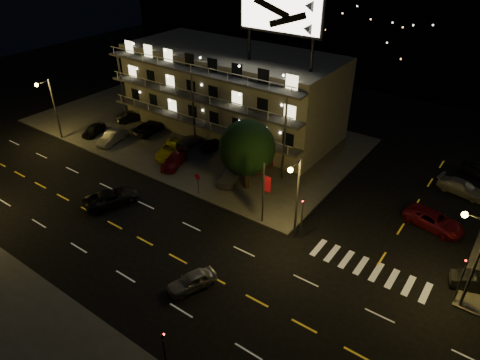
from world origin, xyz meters
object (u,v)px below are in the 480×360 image
Objects in this scene: lot_car_2 at (171,150)px; tree at (247,149)px; road_car_east at (192,281)px; lot_car_7 at (189,141)px; lot_car_4 at (230,175)px; road_car_west at (111,197)px; side_car_0 at (478,283)px.

tree is at bearing -25.72° from lot_car_2.
lot_car_2 is 21.96m from road_car_east.
lot_car_2 is at bearing 83.16° from lot_car_7.
lot_car_4 is (-2.11, -0.06, -3.72)m from tree.
road_car_west is at bearing -132.02° from tree.
tree is at bearing -111.04° from road_car_west.
lot_car_4 is 0.81× the size of road_car_west.
side_car_0 is (34.15, -5.29, -0.12)m from lot_car_7.
road_car_east is (16.12, -17.92, -0.13)m from lot_car_7.
side_car_0 is at bearing -26.54° from lot_car_2.
lot_car_4 is at bearing 152.85° from lot_car_7.
road_car_west reaches higher than road_car_east.
lot_car_7 is 0.81× the size of road_car_west.
tree reaches higher than road_car_west.
road_car_west is (2.17, -10.83, -0.14)m from lot_car_2.
road_car_west is (-7.14, -10.21, -0.14)m from lot_car_4.
side_car_0 is 1.05× the size of road_car_east.
road_car_west is (-14.05, 3.97, 0.09)m from road_car_east.
lot_car_7 is (-11.32, 3.68, -3.83)m from tree.
lot_car_4 is 12.46m from road_car_west.
lot_car_2 is at bearing 159.78° from road_car_east.
road_car_east is at bearing -79.37° from lot_car_4.
road_car_east is at bearing -65.30° from lot_car_2.
road_car_west is at bearing 87.27° from side_car_0.
lot_car_2 is 11.05m from road_car_west.
tree is 1.85× the size of side_car_0.
lot_car_4 is at bearing -178.24° from tree.
lot_car_7 is 14.10m from road_car_west.
lot_car_7 is (-9.21, 3.74, -0.11)m from lot_car_4.
lot_car_2 is 3.12m from lot_car_7.
road_car_east is at bearing 126.94° from lot_car_7.
tree reaches higher than lot_car_2.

